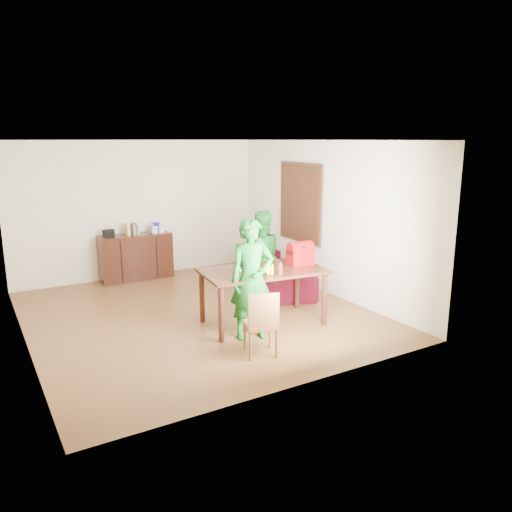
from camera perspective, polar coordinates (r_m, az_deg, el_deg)
room at (r=7.83m, az=-7.22°, el=2.75°), size 5.20×5.70×2.90m
table at (r=7.39m, az=0.79°, el=-2.38°), size 1.90×1.21×0.84m
chair at (r=6.47m, az=0.53°, el=-9.13°), size 0.49×0.48×0.87m
person_near at (r=6.82m, az=-0.48°, el=-2.69°), size 0.70×0.55×1.69m
person_far at (r=8.25m, az=0.51°, el=-0.26°), size 0.85×0.71×1.59m
laptop at (r=7.22m, az=-0.26°, el=-1.48°), size 0.36×0.27×0.23m
bananas at (r=7.05m, az=1.59°, el=-1.97°), size 0.19×0.14×0.06m
bottle at (r=7.08m, az=2.76°, el=-1.35°), size 0.09×0.09×0.20m
red_bag at (r=7.63m, az=5.06°, el=0.03°), size 0.39×0.23×0.29m
sofa at (r=9.40m, az=2.53°, el=-1.45°), size 1.67×2.49×0.68m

